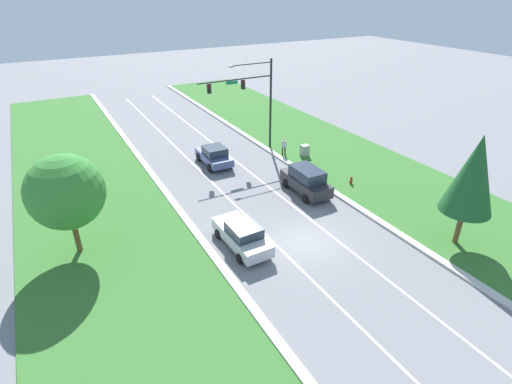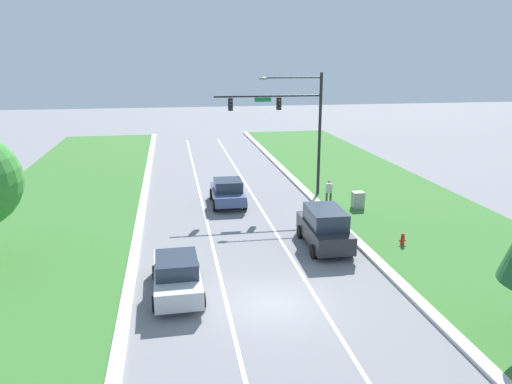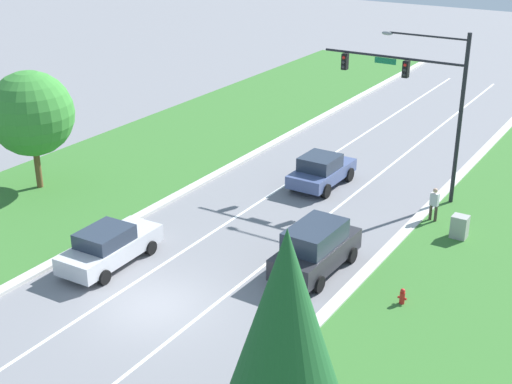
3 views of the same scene
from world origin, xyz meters
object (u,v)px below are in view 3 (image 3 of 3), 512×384
silver_sedan (109,246)px  fire_hydrant (402,297)px  traffic_signal_mast (422,89)px  oak_near_left_tree (31,114)px  conifer_near_right_tree (286,317)px  slate_blue_sedan (321,170)px  pedestrian (434,203)px  charcoal_suv (316,248)px  utility_cabinet (459,227)px

silver_sedan → fire_hydrant: (11.40, 3.29, -0.47)m
traffic_signal_mast → oak_near_left_tree: (-16.74, -9.32, -1.50)m
conifer_near_right_tree → fire_hydrant: bearing=91.6°
slate_blue_sedan → oak_near_left_tree: oak_near_left_tree is taller
silver_sedan → oak_near_left_tree: 10.22m
oak_near_left_tree → pedestrian: bearing=19.8°
fire_hydrant → oak_near_left_tree: 20.49m
charcoal_suv → conifer_near_right_tree: bearing=-65.6°
silver_sedan → pedestrian: pedestrian is taller
silver_sedan → charcoal_suv: 8.43m
fire_hydrant → silver_sedan: bearing=-163.9°
utility_cabinet → pedestrian: 1.96m
silver_sedan → charcoal_suv: bearing=26.5°
utility_cabinet → oak_near_left_tree: 21.30m
fire_hydrant → pedestrian: bearing=100.8°
utility_cabinet → oak_near_left_tree: bearing=-164.5°
slate_blue_sedan → fire_hydrant: slate_blue_sedan is taller
slate_blue_sedan → traffic_signal_mast: bearing=17.4°
silver_sedan → slate_blue_sedan: slate_blue_sedan is taller
traffic_signal_mast → slate_blue_sedan: (-4.50, -1.34, -4.66)m
traffic_signal_mast → oak_near_left_tree: 19.22m
charcoal_suv → oak_near_left_tree: oak_near_left_tree is taller
traffic_signal_mast → charcoal_suv: traffic_signal_mast is taller
charcoal_suv → utility_cabinet: (4.06, 5.93, -0.48)m
pedestrian → fire_hydrant: 7.84m
oak_near_left_tree → charcoal_suv: bearing=-1.1°
traffic_signal_mast → conifer_near_right_tree: size_ratio=1.19×
silver_sedan → fire_hydrant: 11.88m
pedestrian → fire_hydrant: pedestrian is taller
utility_cabinet → conifer_near_right_tree: conifer_near_right_tree is taller
pedestrian → oak_near_left_tree: bearing=26.7°
charcoal_suv → oak_near_left_tree: size_ratio=0.75×
pedestrian → conifer_near_right_tree: bearing=102.6°
utility_cabinet → fire_hydrant: bearing=-91.0°
charcoal_suv → pedestrian: charcoal_suv is taller
pedestrian → oak_near_left_tree: oak_near_left_tree is taller
utility_cabinet → fire_hydrant: utility_cabinet is taller
fire_hydrant → oak_near_left_tree: bearing=177.3°
slate_blue_sedan → utility_cabinet: 8.35m
charcoal_suv → fire_hydrant: size_ratio=6.60×
slate_blue_sedan → conifer_near_right_tree: size_ratio=0.62×
fire_hydrant → oak_near_left_tree: oak_near_left_tree is taller
silver_sedan → conifer_near_right_tree: size_ratio=0.67×
pedestrian → utility_cabinet: bearing=151.4°
fire_hydrant → conifer_near_right_tree: 10.29m
utility_cabinet → oak_near_left_tree: oak_near_left_tree is taller
conifer_near_right_tree → oak_near_left_tree: (-20.40, 10.26, -0.66)m
silver_sedan → oak_near_left_tree: size_ratio=0.77×
slate_blue_sedan → charcoal_suv: charcoal_suv is taller
charcoal_suv → utility_cabinet: 7.20m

